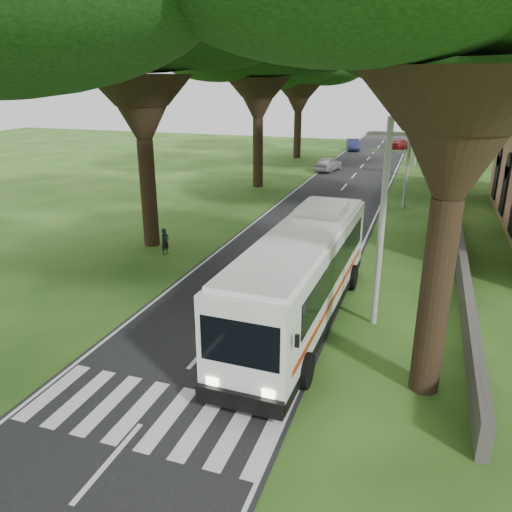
{
  "coord_description": "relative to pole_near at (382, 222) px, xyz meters",
  "views": [
    {
      "loc": [
        6.85,
        -12.47,
        9.23
      ],
      "look_at": [
        0.47,
        6.2,
        2.2
      ],
      "focal_mm": 35.0,
      "sensor_mm": 36.0,
      "label": 1
    }
  ],
  "objects": [
    {
      "name": "tree_r_midb",
      "position": [
        2.0,
        32.0,
        8.03
      ],
      "size": [
        14.48,
        14.48,
        15.42
      ],
      "color": "black",
      "rests_on": "ground"
    },
    {
      "name": "coach_bus",
      "position": [
        -2.8,
        -0.79,
        -2.14
      ],
      "size": [
        3.29,
        12.89,
        3.78
      ],
      "rotation": [
        0.0,
        0.0,
        -0.03
      ],
      "color": "white",
      "rests_on": "ground"
    },
    {
      "name": "tree_r_far",
      "position": [
        3.0,
        50.0,
        7.22
      ],
      "size": [
        13.77,
        13.77,
        14.47
      ],
      "color": "black",
      "rests_on": "ground"
    },
    {
      "name": "distant_car_a",
      "position": [
        -8.5,
        33.88,
        -3.41
      ],
      "size": [
        2.61,
        4.63,
        1.49
      ],
      "primitive_type": "imported",
      "rotation": [
        0.0,
        0.0,
        2.94
      ],
      "color": "#98989C",
      "rests_on": "road"
    },
    {
      "name": "tree_l_midb",
      "position": [
        -13.0,
        24.0,
        7.86
      ],
      "size": [
        14.14,
        14.14,
        15.18
      ],
      "color": "black",
      "rests_on": "ground"
    },
    {
      "name": "tree_l_mida",
      "position": [
        -13.5,
        6.0,
        8.09
      ],
      "size": [
        14.18,
        14.18,
        15.43
      ],
      "color": "black",
      "rests_on": "ground"
    },
    {
      "name": "pole_mid",
      "position": [
        0.0,
        20.0,
        0.0
      ],
      "size": [
        1.6,
        0.24,
        8.0
      ],
      "color": "gray",
      "rests_on": "ground"
    },
    {
      "name": "property_wall",
      "position": [
        3.5,
        18.0,
        -3.58
      ],
      "size": [
        0.35,
        50.0,
        1.2
      ],
      "primitive_type": "cube",
      "color": "#383533",
      "rests_on": "ground"
    },
    {
      "name": "crosswalk",
      "position": [
        -5.5,
        -8.0,
        -4.18
      ],
      "size": [
        8.0,
        3.0,
        0.01
      ],
      "primitive_type": "cube",
      "color": "silver",
      "rests_on": "ground"
    },
    {
      "name": "road",
      "position": [
        -5.5,
        19.0,
        -4.17
      ],
      "size": [
        8.0,
        120.0,
        0.04
      ],
      "primitive_type": "cube",
      "color": "black",
      "rests_on": "ground"
    },
    {
      "name": "pole_far",
      "position": [
        0.0,
        40.0,
        0.0
      ],
      "size": [
        1.6,
        0.24,
        8.0
      ],
      "color": "gray",
      "rests_on": "ground"
    },
    {
      "name": "ground",
      "position": [
        -5.5,
        -6.0,
        -4.18
      ],
      "size": [
        140.0,
        140.0,
        0.0
      ],
      "primitive_type": "plane",
      "color": "#204213",
      "rests_on": "ground"
    },
    {
      "name": "pole_near",
      "position": [
        0.0,
        0.0,
        0.0
      ],
      "size": [
        1.6,
        0.24,
        8.0
      ],
      "color": "gray",
      "rests_on": "ground"
    },
    {
      "name": "tree_l_far",
      "position": [
        -14.0,
        42.0,
        6.58
      ],
      "size": [
        12.4,
        12.4,
        13.57
      ],
      "color": "black",
      "rests_on": "ground"
    },
    {
      "name": "distant_car_b",
      "position": [
        -8.5,
        51.11,
        -3.41
      ],
      "size": [
        2.55,
        4.72,
        1.48
      ],
      "primitive_type": "imported",
      "rotation": [
        0.0,
        0.0,
        0.23
      ],
      "color": "navy",
      "rests_on": "road"
    },
    {
      "name": "pedestrian",
      "position": [
        -11.88,
        4.68,
        -3.43
      ],
      "size": [
        0.49,
        0.62,
        1.5
      ],
      "primitive_type": "imported",
      "rotation": [
        0.0,
        0.0,
        1.3
      ],
      "color": "black",
      "rests_on": "ground"
    },
    {
      "name": "tree_r_mida",
      "position": [
        2.5,
        14.0,
        7.57
      ],
      "size": [
        12.96,
        12.96,
        14.68
      ],
      "color": "black",
      "rests_on": "ground"
    },
    {
      "name": "distant_car_c",
      "position": [
        -2.5,
        53.69,
        -3.44
      ],
      "size": [
        3.44,
        5.3,
        1.43
      ],
      "primitive_type": "imported",
      "rotation": [
        0.0,
        0.0,
        2.82
      ],
      "color": "maroon",
      "rests_on": "road"
    }
  ]
}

